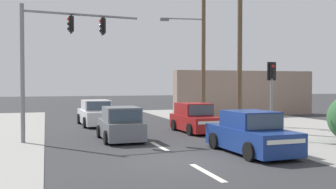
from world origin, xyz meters
TOP-DOWN VIEW (x-y plane):
  - ground_plane at (0.00, 0.00)m, footprint 140.00×140.00m
  - lane_dash_near at (0.00, -2.00)m, footprint 0.20×2.40m
  - lane_dash_mid at (0.00, 3.00)m, footprint 0.20×2.40m
  - lane_dash_far at (0.00, 8.00)m, footprint 0.20×2.40m
  - utility_pole_midground_right at (5.66, 6.82)m, footprint 1.80×0.26m
  - utility_pole_background_right at (5.38, 11.62)m, footprint 3.77×0.68m
  - traffic_signal_mast at (-4.09, 5.70)m, footprint 5.27×0.71m
  - pedestal_signal_right_kerb at (5.43, 3.28)m, footprint 0.44×0.29m
  - shopfront_wall_far at (11.00, 16.00)m, footprint 12.00×1.00m
  - hatchback_oncoming_near at (-1.21, 5.11)m, footprint 1.80×3.65m
  - sedan_oncoming_mid at (-1.49, 11.92)m, footprint 2.05×4.31m
  - sedan_kerbside_parked at (2.79, 0.47)m, footprint 2.02×4.30m
  - hatchback_receding_far at (3.13, 6.99)m, footprint 1.91×3.71m

SIDE VIEW (x-z plane):
  - ground_plane at x=0.00m, z-range 0.00..0.00m
  - lane_dash_near at x=0.00m, z-range 0.00..0.01m
  - lane_dash_mid at x=0.00m, z-range 0.00..0.01m
  - lane_dash_far at x=0.00m, z-range 0.00..0.01m
  - hatchback_oncoming_near at x=-1.21m, z-range -0.06..1.47m
  - hatchback_receding_far at x=3.13m, z-range -0.06..1.47m
  - sedan_oncoming_mid at x=-1.49m, z-range -0.08..1.48m
  - sedan_kerbside_parked at x=2.79m, z-range -0.08..1.48m
  - shopfront_wall_far at x=11.00m, z-range 0.00..3.60m
  - pedestal_signal_right_kerb at x=5.43m, z-range 0.64..4.20m
  - traffic_signal_mast at x=-4.09m, z-range 1.15..7.15m
  - utility_pole_background_right at x=5.38m, z-range 0.36..9.79m
  - utility_pole_midground_right at x=5.66m, z-range 0.25..10.87m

